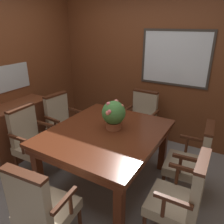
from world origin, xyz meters
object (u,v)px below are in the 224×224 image
chair_left_far (63,122)px  chair_right_far (193,159)px  potted_plant (114,114)px  sideboard_cabinet (19,129)px  chair_head_far (142,118)px  chair_head_near (41,207)px  dining_table (106,138)px  chair_left_near (31,139)px  chair_right_near (182,197)px

chair_left_far → chair_right_far: same height
potted_plant → sideboard_cabinet: size_ratio=0.35×
potted_plant → chair_head_far: bearing=92.2°
chair_right_far → sideboard_cabinet: (-2.60, -0.43, -0.09)m
chair_head_near → chair_head_far: (-0.01, 2.23, 0.00)m
chair_left_far → dining_table: bearing=-101.8°
dining_table → chair_head_far: chair_head_far is taller
chair_head_near → potted_plant: potted_plant is taller
chair_left_near → dining_table: bearing=-74.9°
dining_table → chair_left_far: chair_left_far is taller
chair_left_far → chair_head_far: same height
dining_table → sideboard_cabinet: bearing=-176.3°
potted_plant → sideboard_cabinet: potted_plant is taller
dining_table → chair_head_far: size_ratio=1.56×
chair_left_far → chair_head_far: (1.05, 0.80, 0.00)m
dining_table → chair_right_near: size_ratio=1.56×
dining_table → chair_left_near: chair_left_near is taller
chair_right_near → sideboard_cabinet: 2.66m
chair_right_far → sideboard_cabinet: bearing=-85.3°
chair_head_near → chair_right_near: same height
chair_head_near → sideboard_cabinet: chair_head_near is taller
sideboard_cabinet → potted_plant: bearing=7.5°
chair_left_near → chair_left_far: (-0.01, 0.65, 0.00)m
chair_left_far → potted_plant: potted_plant is taller
dining_table → chair_head_near: (0.02, -1.11, -0.16)m
dining_table → sideboard_cabinet: sideboard_cabinet is taller
chair_head_far → chair_right_near: bearing=-53.6°
potted_plant → chair_right_far: bearing=12.4°
chair_left_far → chair_head_near: bearing=-138.1°
dining_table → chair_head_near: 1.12m
chair_left_near → sideboard_cabinet: size_ratio=0.92×
dining_table → chair_right_far: (1.01, 0.32, -0.16)m
chair_right_near → chair_left_near: size_ratio=1.00×
chair_head_near → chair_left_near: (-1.05, 0.79, 0.00)m
chair_head_near → chair_right_near: (1.04, 0.75, 0.00)m
chair_right_near → potted_plant: potted_plant is taller
dining_table → chair_left_near: size_ratio=1.56×
chair_right_near → chair_right_far: 0.68m
chair_head_far → potted_plant: (0.04, -1.01, 0.45)m
chair_head_far → sideboard_cabinet: size_ratio=0.92×
potted_plant → chair_right_near: bearing=-24.7°
chair_left_far → chair_head_far: bearing=-47.1°
potted_plant → chair_head_near: bearing=-91.3°
chair_right_near → sideboard_cabinet: chair_right_near is taller
chair_right_near → chair_left_near: bearing=-92.3°
chair_left_near → chair_left_far: same height
chair_head_near → chair_left_far: size_ratio=1.00×
chair_left_far → chair_right_far: size_ratio=1.00×
chair_right_far → sideboard_cabinet: 2.63m
sideboard_cabinet → chair_right_near: bearing=-5.5°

